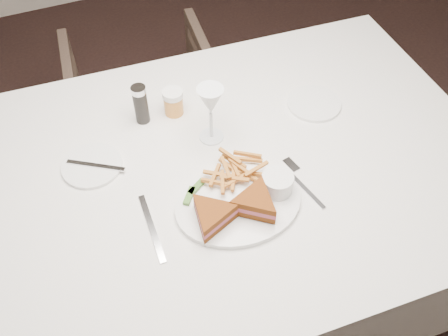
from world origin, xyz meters
name	(u,v)px	position (x,y,z in m)	size (l,w,h in m)	color
table	(218,243)	(0.28, 0.22, 0.38)	(1.51, 1.01, 0.75)	silver
chair_far	(145,101)	(0.28, 1.05, 0.31)	(0.60, 0.56, 0.61)	#403127
table_setting	(224,169)	(0.28, 0.18, 0.79)	(0.83, 0.60, 0.18)	white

